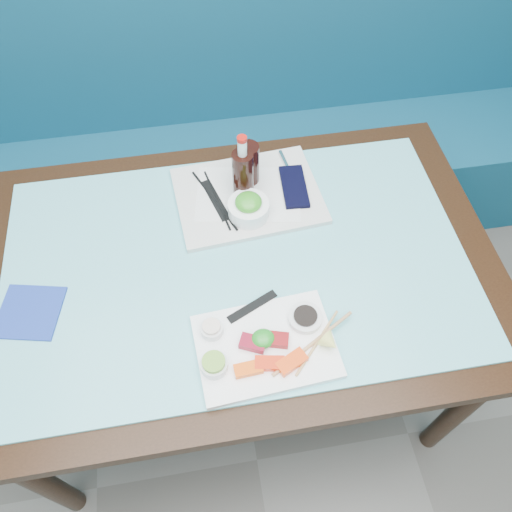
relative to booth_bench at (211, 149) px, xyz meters
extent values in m
cube|color=navy|center=(0.00, -0.07, -0.15)|extent=(3.00, 0.55, 0.45)
cube|color=navy|center=(0.00, 0.15, 0.33)|extent=(3.00, 0.12, 0.95)
cube|color=black|center=(0.00, -0.84, 0.36)|extent=(1.40, 0.90, 0.04)
cylinder|color=black|center=(-0.62, -1.21, -0.02)|extent=(0.06, 0.06, 0.71)
cylinder|color=black|center=(0.62, -1.21, -0.02)|extent=(0.06, 0.06, 0.71)
cylinder|color=black|center=(-0.62, -0.47, -0.02)|extent=(0.06, 0.06, 0.71)
cylinder|color=black|center=(0.62, -0.47, -0.02)|extent=(0.06, 0.06, 0.71)
cube|color=#63BCC6|center=(0.00, -0.84, 0.38)|extent=(1.22, 0.76, 0.01)
cube|color=white|center=(0.03, -1.09, 0.39)|extent=(0.34, 0.25, 0.02)
cube|color=#FF540A|center=(-0.02, -1.15, 0.41)|extent=(0.07, 0.04, 0.02)
cube|color=red|center=(0.03, -1.14, 0.41)|extent=(0.07, 0.04, 0.02)
cube|color=#FD420A|center=(0.08, -1.15, 0.41)|extent=(0.08, 0.06, 0.02)
cube|color=maroon|center=(0.00, -1.09, 0.41)|extent=(0.07, 0.06, 0.02)
cube|color=maroon|center=(0.06, -1.09, 0.41)|extent=(0.07, 0.05, 0.02)
ellipsoid|color=#1E8620|center=(0.03, -1.08, 0.41)|extent=(0.06, 0.06, 0.03)
cylinder|color=silver|center=(-0.09, -1.13, 0.41)|extent=(0.08, 0.08, 0.03)
cylinder|color=#72AD37|center=(-0.09, -1.13, 0.43)|extent=(0.06, 0.06, 0.01)
cylinder|color=silver|center=(-0.09, -1.04, 0.41)|extent=(0.07, 0.07, 0.02)
cylinder|color=beige|center=(-0.09, -1.04, 0.43)|extent=(0.05, 0.05, 0.01)
cylinder|color=silver|center=(0.14, -1.04, 0.41)|extent=(0.11, 0.11, 0.02)
cylinder|color=black|center=(0.14, -1.04, 0.42)|extent=(0.08, 0.08, 0.01)
cone|color=#FBFA77|center=(0.18, -1.12, 0.42)|extent=(0.06, 0.06, 0.05)
cube|color=black|center=(0.02, -0.99, 0.40)|extent=(0.13, 0.08, 0.00)
cylinder|color=tan|center=(0.14, -1.11, 0.40)|extent=(0.22, 0.13, 0.01)
cylinder|color=tan|center=(0.15, -1.11, 0.40)|extent=(0.14, 0.15, 0.01)
cube|color=silver|center=(0.07, -0.62, 0.39)|extent=(0.43, 0.34, 0.02)
cube|color=silver|center=(0.07, -0.62, 0.40)|extent=(0.33, 0.26, 0.00)
cylinder|color=white|center=(0.06, -0.70, 0.42)|extent=(0.14, 0.14, 0.05)
ellipsoid|color=#328F21|center=(0.06, -0.70, 0.45)|extent=(0.09, 0.09, 0.04)
cylinder|color=black|center=(0.08, -0.57, 0.46)|extent=(0.08, 0.08, 0.13)
cube|color=black|center=(0.20, -0.62, 0.40)|extent=(0.08, 0.16, 0.01)
cylinder|color=silver|center=(0.19, -0.52, 0.40)|extent=(0.02, 0.09, 0.01)
cylinder|color=black|center=(-0.03, -0.63, 0.40)|extent=(0.11, 0.24, 0.01)
cylinder|color=black|center=(-0.03, -0.63, 0.40)|extent=(0.05, 0.23, 0.01)
cube|color=black|center=(-0.03, -0.63, 0.40)|extent=(0.07, 0.16, 0.00)
cylinder|color=black|center=(0.05, -0.62, 0.47)|extent=(0.08, 0.08, 0.17)
cylinder|color=white|center=(0.05, -0.62, 0.58)|extent=(0.03, 0.03, 0.05)
cylinder|color=#B7110B|center=(0.05, -0.62, 0.61)|extent=(0.03, 0.03, 0.01)
cube|color=navy|center=(-0.53, -0.91, 0.39)|extent=(0.18, 0.18, 0.01)
camera|label=1|loc=(-0.07, -1.57, 1.48)|focal=35.00mm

